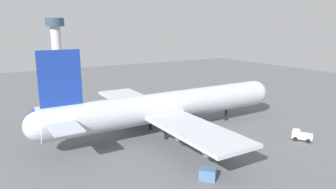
{
  "coord_description": "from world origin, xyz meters",
  "views": [
    {
      "loc": [
        -35.73,
        -58.94,
        24.58
      ],
      "look_at": [
        0.0,
        0.0,
        9.12
      ],
      "focal_mm": 32.87,
      "sensor_mm": 36.0,
      "label": 1
    }
  ],
  "objects_px": {
    "cargo_airplane": "(168,107)",
    "fuel_truck": "(113,98)",
    "maintenance_van": "(34,114)",
    "safety_cone_nose": "(243,110)",
    "control_tower": "(56,37)",
    "pushback_tractor": "(301,135)",
    "cargo_container_fore": "(208,174)"
  },
  "relations": [
    {
      "from": "safety_cone_nose",
      "to": "control_tower",
      "type": "bearing_deg",
      "value": 100.73
    },
    {
      "from": "pushback_tractor",
      "to": "control_tower",
      "type": "relative_size",
      "value": 0.16
    },
    {
      "from": "cargo_airplane",
      "to": "control_tower",
      "type": "bearing_deg",
      "value": 88.51
    },
    {
      "from": "cargo_airplane",
      "to": "maintenance_van",
      "type": "xyz_separation_m",
      "value": [
        -25.28,
        28.16,
        -5.05
      ]
    },
    {
      "from": "cargo_airplane",
      "to": "cargo_container_fore",
      "type": "xyz_separation_m",
      "value": [
        -6.2,
        -22.94,
        -5.32
      ]
    },
    {
      "from": "fuel_truck",
      "to": "control_tower",
      "type": "distance_m",
      "value": 99.42
    },
    {
      "from": "maintenance_van",
      "to": "cargo_container_fore",
      "type": "bearing_deg",
      "value": -69.53
    },
    {
      "from": "fuel_truck",
      "to": "cargo_airplane",
      "type": "bearing_deg",
      "value": -90.65
    },
    {
      "from": "fuel_truck",
      "to": "safety_cone_nose",
      "type": "xyz_separation_m",
      "value": [
        27.76,
        -32.39,
        -0.73
      ]
    },
    {
      "from": "fuel_truck",
      "to": "maintenance_van",
      "type": "bearing_deg",
      "value": -162.27
    },
    {
      "from": "pushback_tractor",
      "to": "fuel_truck",
      "type": "xyz_separation_m",
      "value": [
        -22.05,
        56.01,
        -0.09
      ]
    },
    {
      "from": "fuel_truck",
      "to": "control_tower",
      "type": "xyz_separation_m",
      "value": [
        3.08,
        97.88,
        17.17
      ]
    },
    {
      "from": "cargo_airplane",
      "to": "maintenance_van",
      "type": "height_order",
      "value": "cargo_airplane"
    },
    {
      "from": "cargo_airplane",
      "to": "fuel_truck",
      "type": "bearing_deg",
      "value": 89.35
    },
    {
      "from": "cargo_airplane",
      "to": "cargo_container_fore",
      "type": "distance_m",
      "value": 24.35
    },
    {
      "from": "cargo_airplane",
      "to": "fuel_truck",
      "type": "distance_m",
      "value": 36.75
    },
    {
      "from": "control_tower",
      "to": "maintenance_van",
      "type": "bearing_deg",
      "value": -105.17
    },
    {
      "from": "cargo_airplane",
      "to": "fuel_truck",
      "type": "relative_size",
      "value": 13.59
    },
    {
      "from": "pushback_tractor",
      "to": "safety_cone_nose",
      "type": "distance_m",
      "value": 24.31
    },
    {
      "from": "fuel_truck",
      "to": "safety_cone_nose",
      "type": "height_order",
      "value": "fuel_truck"
    },
    {
      "from": "safety_cone_nose",
      "to": "fuel_truck",
      "type": "bearing_deg",
      "value": 130.59
    },
    {
      "from": "cargo_container_fore",
      "to": "pushback_tractor",
      "type": "bearing_deg",
      "value": 6.59
    },
    {
      "from": "fuel_truck",
      "to": "cargo_container_fore",
      "type": "height_order",
      "value": "fuel_truck"
    },
    {
      "from": "pushback_tractor",
      "to": "control_tower",
      "type": "xyz_separation_m",
      "value": [
        -18.97,
        153.89,
        17.08
      ]
    },
    {
      "from": "maintenance_van",
      "to": "fuel_truck",
      "type": "relative_size",
      "value": 0.91
    },
    {
      "from": "maintenance_van",
      "to": "control_tower",
      "type": "bearing_deg",
      "value": 74.83
    },
    {
      "from": "maintenance_van",
      "to": "pushback_tractor",
      "type": "bearing_deg",
      "value": -45.04
    },
    {
      "from": "maintenance_van",
      "to": "safety_cone_nose",
      "type": "relative_size",
      "value": 7.05
    },
    {
      "from": "maintenance_van",
      "to": "cargo_airplane",
      "type": "bearing_deg",
      "value": -48.09
    },
    {
      "from": "cargo_airplane",
      "to": "pushback_tractor",
      "type": "xyz_separation_m",
      "value": [
        22.46,
        -19.63,
        -5.15
      ]
    },
    {
      "from": "cargo_container_fore",
      "to": "control_tower",
      "type": "xyz_separation_m",
      "value": [
        9.69,
        157.2,
        17.25
      ]
    },
    {
      "from": "cargo_container_fore",
      "to": "maintenance_van",
      "type": "bearing_deg",
      "value": 110.47
    }
  ]
}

